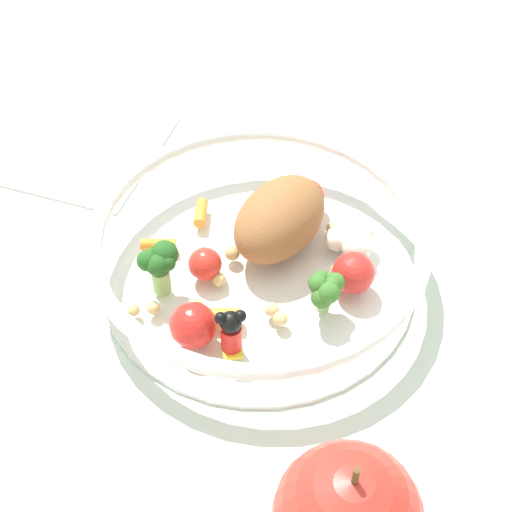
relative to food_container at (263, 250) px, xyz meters
The scene contains 3 objects.
ground_plane 0.03m from the food_container, behind, with size 2.40×2.40×0.00m, color silver.
food_container is the anchor object (origin of this frame).
folded_napkin 0.21m from the food_container, 162.77° to the left, with size 0.11×0.14×0.01m, color white.
Camera 1 is at (0.19, -0.34, 0.44)m, focal length 54.16 mm.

